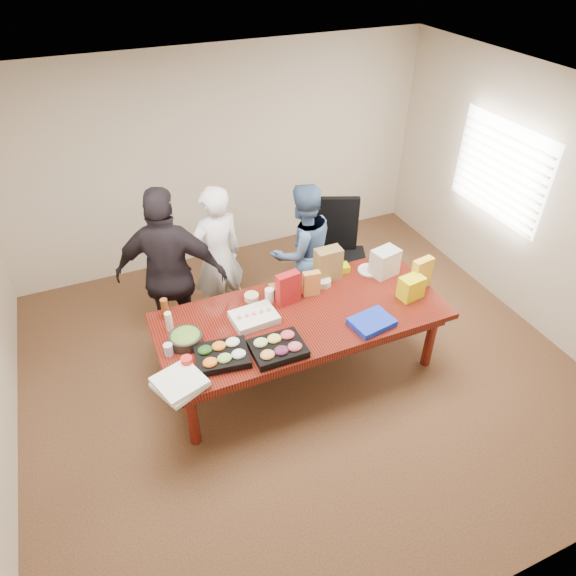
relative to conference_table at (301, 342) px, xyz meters
name	(u,v)px	position (x,y,z in m)	size (l,w,h in m)	color
floor	(301,369)	(0.00, 0.00, -0.39)	(5.50, 5.00, 0.02)	#47301E
ceiling	(306,109)	(0.00, 0.00, 2.33)	(5.50, 5.00, 0.02)	white
wall_back	(220,159)	(0.00, 2.50, 0.98)	(5.50, 0.04, 2.70)	beige
wall_front	(498,505)	(0.00, -2.50, 0.98)	(5.50, 0.04, 2.70)	beige
wall_right	(538,205)	(2.75, 0.00, 0.98)	(0.04, 5.00, 2.70)	beige
window_panel	(500,171)	(2.72, 0.60, 1.12)	(0.03, 1.40, 1.10)	white
window_blinds	(497,171)	(2.68, 0.60, 1.12)	(0.04, 1.36, 1.00)	beige
conference_table	(301,342)	(0.00, 0.00, 0.00)	(2.80, 1.20, 0.75)	#4C1C0F
office_chair	(343,257)	(0.95, 0.90, 0.23)	(0.62, 0.62, 1.22)	black
person_center	(217,258)	(-0.50, 1.11, 0.47)	(0.62, 0.41, 1.69)	white
person_right	(302,251)	(0.43, 0.94, 0.43)	(0.78, 0.61, 1.60)	#476695
person_left	(171,275)	(-1.05, 0.85, 0.57)	(1.11, 0.46, 1.90)	black
veggie_tray	(222,356)	(-0.89, -0.28, 0.41)	(0.46, 0.36, 0.07)	black
fruit_tray	(278,348)	(-0.41, -0.39, 0.41)	(0.47, 0.36, 0.07)	black
sheet_cake	(254,317)	(-0.45, 0.09, 0.41)	(0.42, 0.31, 0.07)	white
salad_bowl	(186,339)	(-1.13, 0.04, 0.42)	(0.30, 0.30, 0.10)	black
chip_bag_blue	(372,322)	(0.54, -0.40, 0.40)	(0.39, 0.29, 0.06)	#122DCA
chip_bag_red	(288,288)	(-0.05, 0.22, 0.55)	(0.23, 0.10, 0.34)	#A61619
chip_bag_yellow	(422,273)	(1.30, -0.08, 0.54)	(0.22, 0.09, 0.33)	yellow
chip_bag_orange	(311,283)	(0.21, 0.25, 0.51)	(0.17, 0.08, 0.27)	#CF823A
mayo_jar	(269,295)	(-0.21, 0.31, 0.45)	(0.09, 0.09, 0.14)	white
mustard_bottle	(307,283)	(0.21, 0.34, 0.45)	(0.06, 0.06, 0.16)	#DDCC00
dressing_bottle	(165,309)	(-1.21, 0.46, 0.48)	(0.07, 0.07, 0.22)	brown
ranch_bottle	(169,322)	(-1.22, 0.27, 0.47)	(0.07, 0.07, 0.20)	beige
banana_bunch	(339,268)	(0.66, 0.49, 0.41)	(0.22, 0.13, 0.07)	#C9D901
bread_loaf	(283,289)	(-0.04, 0.38, 0.43)	(0.27, 0.12, 0.11)	brown
kraft_bag	(328,264)	(0.49, 0.43, 0.55)	(0.27, 0.16, 0.36)	olive
red_cup	(187,363)	(-1.19, -0.28, 0.44)	(0.10, 0.10, 0.13)	red
clear_cup_a	(168,350)	(-1.30, -0.04, 0.43)	(0.08, 0.08, 0.11)	silver
clear_cup_b	(184,334)	(-1.13, 0.11, 0.43)	(0.08, 0.08, 0.10)	white
pizza_box_lower	(180,385)	(-1.30, -0.45, 0.40)	(0.36, 0.36, 0.04)	white
pizza_box_upper	(179,381)	(-1.30, -0.45, 0.44)	(0.36, 0.36, 0.04)	white
plate_a	(369,270)	(0.97, 0.37, 0.38)	(0.25, 0.25, 0.01)	white
plate_b	(328,273)	(0.54, 0.51, 0.38)	(0.22, 0.22, 0.01)	silver
dip_bowl_a	(323,282)	(0.39, 0.34, 0.41)	(0.17, 0.17, 0.07)	beige
dip_bowl_b	(252,297)	(-0.37, 0.40, 0.40)	(0.15, 0.15, 0.06)	beige
grocery_bag_white	(385,262)	(1.08, 0.26, 0.52)	(0.28, 0.20, 0.30)	silver
grocery_bag_yellow	(411,287)	(1.11, -0.18, 0.49)	(0.23, 0.16, 0.23)	#FFF00E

